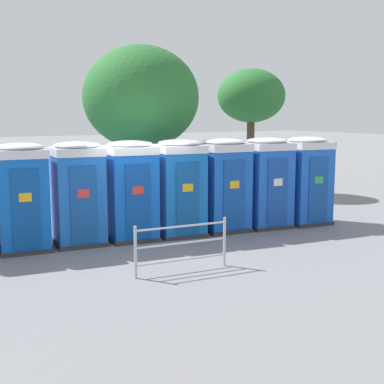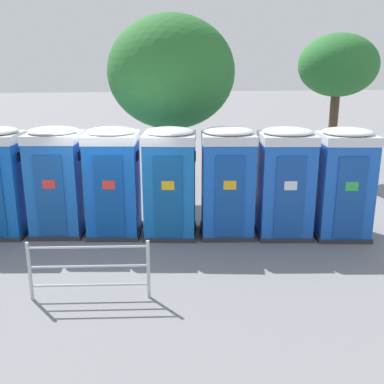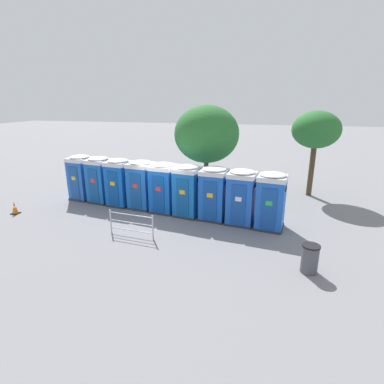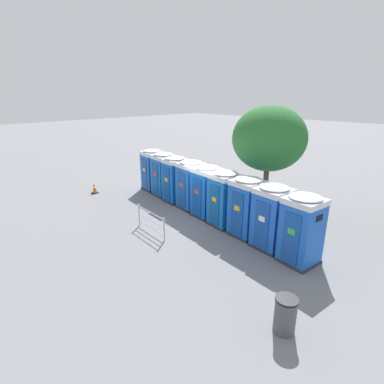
% 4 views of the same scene
% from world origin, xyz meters
% --- Properties ---
extents(ground_plane, '(120.00, 120.00, 0.00)m').
position_xyz_m(ground_plane, '(0.00, 0.00, 0.00)').
color(ground_plane, slate).
extents(portapotty_3, '(1.35, 1.35, 2.54)m').
position_xyz_m(portapotty_3, '(-1.33, 0.08, 1.28)').
color(portapotty_3, '#2D2D33').
rests_on(portapotty_3, ground).
extents(portapotty_4, '(1.35, 1.34, 2.54)m').
position_xyz_m(portapotty_4, '(-0.02, -0.16, 1.28)').
color(portapotty_4, '#2D2D33').
rests_on(portapotty_4, ground).
extents(portapotty_5, '(1.38, 1.38, 2.54)m').
position_xyz_m(portapotty_5, '(1.28, -0.39, 1.28)').
color(portapotty_5, '#2D2D33').
rests_on(portapotty_5, ground).
extents(portapotty_6, '(1.35, 1.34, 2.54)m').
position_xyz_m(portapotty_6, '(2.60, -0.54, 1.28)').
color(portapotty_6, '#2D2D33').
rests_on(portapotty_6, ground).
extents(portapotty_7, '(1.37, 1.34, 2.54)m').
position_xyz_m(portapotty_7, '(3.91, -0.76, 1.28)').
color(portapotty_7, '#2D2D33').
rests_on(portapotty_7, ground).
extents(portapotty_8, '(1.36, 1.36, 2.54)m').
position_xyz_m(portapotty_8, '(5.22, -1.00, 1.28)').
color(portapotty_8, '#2D2D33').
rests_on(portapotty_8, ground).
extents(street_tree_0, '(2.68, 2.68, 4.94)m').
position_xyz_m(street_tree_0, '(7.50, 4.59, 3.84)').
color(street_tree_0, '#4C3826').
rests_on(street_tree_0, ground).
extents(street_tree_1, '(3.54, 3.54, 5.26)m').
position_xyz_m(street_tree_1, '(1.61, 2.48, 3.68)').
color(street_tree_1, brown).
rests_on(street_tree_1, ground).
extents(event_barrier, '(2.05, 0.26, 1.05)m').
position_xyz_m(event_barrier, '(-0.37, -3.28, 0.57)').
color(event_barrier, '#B7B7BC').
rests_on(event_barrier, ground).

